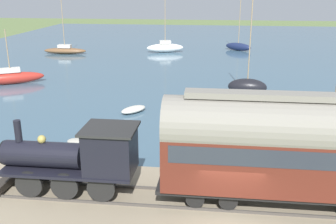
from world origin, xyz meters
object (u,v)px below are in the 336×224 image
object	(u,v)px
sailboat_brown	(65,50)
sailboat_white	(165,47)
sailboat_red	(11,78)
rowboat_off_pier	(84,143)
sailboat_black	(247,86)
steam_locomotive	(80,155)
rowboat_near_shore	(331,123)
sailboat_navy	(238,46)
sailboat_yellow	(329,144)
passenger_coach	(292,145)
rowboat_mid_harbor	(240,163)
rowboat_far_out	(133,109)

from	to	relation	value
sailboat_brown	sailboat_white	xyz separation A→B (m)	(3.00, -13.92, 0.19)
sailboat_red	rowboat_off_pier	distance (m)	18.97
sailboat_brown	sailboat_black	xyz separation A→B (m)	(-19.34, -24.02, 0.26)
steam_locomotive	rowboat_near_shore	distance (m)	18.25
rowboat_near_shore	sailboat_navy	bearing A→B (deg)	-19.68
sailboat_white	rowboat_off_pier	bearing A→B (deg)	163.49
sailboat_yellow	sailboat_black	world-z (taller)	sailboat_black
steam_locomotive	rowboat_off_pier	size ratio (longest dim) A/B	2.48
passenger_coach	rowboat_mid_harbor	world-z (taller)	passenger_coach
rowboat_near_shore	rowboat_far_out	size ratio (longest dim) A/B	0.98
sailboat_white	rowboat_far_out	world-z (taller)	sailboat_white
steam_locomotive	sailboat_brown	xyz separation A→B (m)	(38.64, 15.56, -1.85)
steam_locomotive	sailboat_brown	bearing A→B (deg)	21.93
sailboat_red	sailboat_navy	size ratio (longest dim) A/B	0.63
sailboat_yellow	rowboat_off_pier	xyz separation A→B (m)	(-0.66, 14.22, -0.40)
sailboat_brown	sailboat_navy	xyz separation A→B (m)	(5.93, -24.51, 0.13)
sailboat_black	sailboat_white	world-z (taller)	sailboat_black
steam_locomotive	sailboat_navy	xyz separation A→B (m)	(44.57, -8.95, -1.72)
sailboat_black	rowboat_off_pier	distance (m)	16.81
passenger_coach	rowboat_mid_harbor	distance (m)	5.77
rowboat_off_pier	rowboat_mid_harbor	world-z (taller)	rowboat_off_pier
sailboat_red	passenger_coach	bearing A→B (deg)	-162.35
sailboat_black	sailboat_white	xyz separation A→B (m)	(22.33, 10.11, -0.08)
sailboat_black	rowboat_far_out	distance (m)	10.82
steam_locomotive	rowboat_off_pier	distance (m)	6.87
sailboat_yellow	rowboat_mid_harbor	world-z (taller)	sailboat_yellow
sailboat_yellow	sailboat_brown	bearing A→B (deg)	28.74
sailboat_red	rowboat_far_out	bearing A→B (deg)	-148.76
sailboat_black	passenger_coach	bearing A→B (deg)	-175.20
sailboat_navy	rowboat_far_out	size ratio (longest dim) A/B	3.88
sailboat_navy	rowboat_off_pier	world-z (taller)	sailboat_navy
sailboat_white	rowboat_near_shore	xyz separation A→B (m)	(-29.75, -15.32, -0.52)
sailboat_yellow	rowboat_off_pier	world-z (taller)	sailboat_yellow
passenger_coach	sailboat_white	world-z (taller)	sailboat_white
sailboat_navy	rowboat_off_pier	bearing A→B (deg)	-161.84
sailboat_black	sailboat_white	distance (m)	24.51
rowboat_near_shore	steam_locomotive	bearing A→B (deg)	103.06
passenger_coach	sailboat_brown	size ratio (longest dim) A/B	1.33
sailboat_navy	sailboat_red	bearing A→B (deg)	169.94
sailboat_red	sailboat_black	bearing A→B (deg)	-123.81
passenger_coach	sailboat_navy	bearing A→B (deg)	-0.37
sailboat_yellow	sailboat_white	xyz separation A→B (m)	(34.78, 13.80, 0.06)
sailboat_yellow	rowboat_off_pier	bearing A→B (deg)	80.29
passenger_coach	rowboat_off_pier	xyz separation A→B (m)	(6.20, 10.71, -2.99)
sailboat_black	rowboat_far_out	bearing A→B (deg)	128.34
steam_locomotive	sailboat_yellow	size ratio (longest dim) A/B	1.01
steam_locomotive	rowboat_off_pier	xyz separation A→B (m)	(6.20, 2.06, -2.12)
sailboat_yellow	rowboat_near_shore	size ratio (longest dim) A/B	2.59
passenger_coach	sailboat_white	xyz separation A→B (m)	(41.64, 10.30, -2.53)
steam_locomotive	sailboat_navy	world-z (taller)	sailboat_navy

